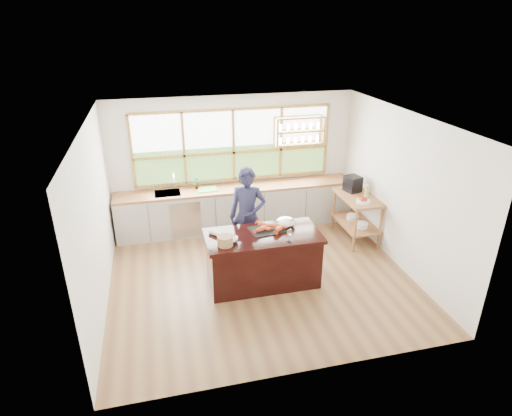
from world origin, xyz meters
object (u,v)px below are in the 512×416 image
object	(u,v)px
island	(263,259)
espresso_machine	(353,184)
cook	(247,216)
wicker_basket	(225,241)

from	to	relation	value
island	espresso_machine	bearing A→B (deg)	32.28
island	cook	distance (m)	0.87
island	espresso_machine	size ratio (longest dim) A/B	5.92
espresso_machine	wicker_basket	distance (m)	3.25
island	wicker_basket	world-z (taller)	wicker_basket
wicker_basket	cook	bearing A→B (deg)	59.60
cook	wicker_basket	size ratio (longest dim) A/B	7.33
island	wicker_basket	size ratio (longest dim) A/B	7.63
island	wicker_basket	xyz separation A→B (m)	(-0.65, -0.20, 0.52)
cook	wicker_basket	xyz separation A→B (m)	(-0.56, -0.95, 0.09)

